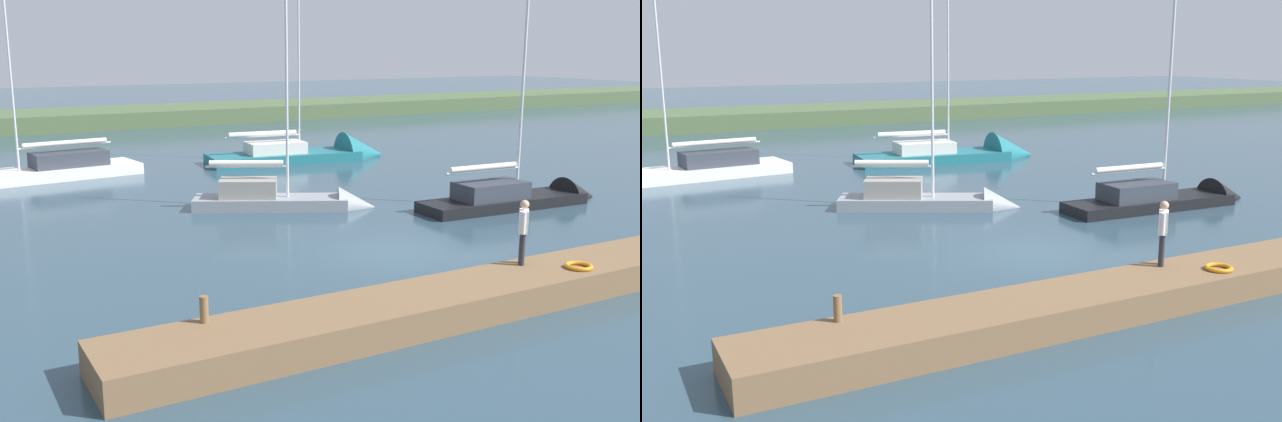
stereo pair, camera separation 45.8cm
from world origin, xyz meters
TOP-DOWN VIEW (x-y plane):
  - ground_plane at (0.00, 0.00)m, footprint 200.00×200.00m
  - far_shoreline at (0.00, -40.21)m, footprint 180.00×8.00m
  - dock_pier at (0.00, 4.81)m, footprint 19.40×1.92m
  - mooring_post_near at (7.37, 4.14)m, footprint 0.17×0.17m
  - life_ring_buoy at (-1.74, 5.19)m, footprint 0.66×0.66m
  - sailboat_outer_mooring at (-8.13, -3.01)m, footprint 8.07×2.14m
  - sailboat_inner_slip at (-0.10, -6.88)m, footprint 6.70×4.52m
  - sailboat_behind_pier at (8.89, -17.59)m, footprint 10.82×3.72m
  - sailboat_near_dock at (-6.88, -16.76)m, footprint 9.95×3.70m
  - person_on_dock at (-0.78, 4.26)m, footprint 0.46×0.47m

SIDE VIEW (x-z plane):
  - ground_plane at x=0.00m, z-range 0.00..0.00m
  - far_shoreline at x=0.00m, z-range -1.20..1.20m
  - sailboat_outer_mooring at x=-8.13m, z-range -4.36..4.71m
  - sailboat_inner_slip at x=-0.10m, z-range -4.03..4.39m
  - sailboat_near_dock at x=-6.88m, z-range -5.29..5.68m
  - sailboat_behind_pier at x=8.89m, z-range -5.19..5.61m
  - dock_pier at x=0.00m, z-range 0.00..0.68m
  - life_ring_buoy at x=-1.74m, z-range 0.68..0.78m
  - mooring_post_near at x=7.37m, z-range 0.68..1.21m
  - person_on_dock at x=-0.78m, z-range 0.79..2.39m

